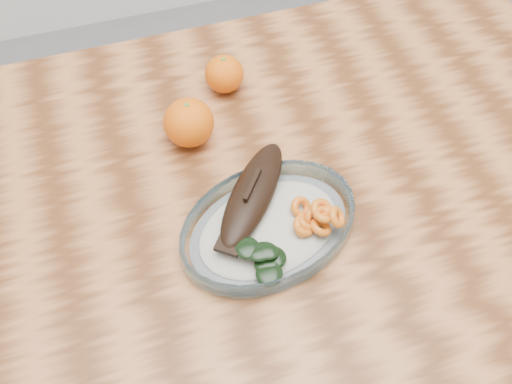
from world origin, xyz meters
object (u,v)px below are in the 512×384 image
(plated_meal, at_px, (268,224))
(orange_left, at_px, (189,123))
(dining_table, at_px, (268,220))
(orange_right, at_px, (224,74))

(plated_meal, height_order, orange_left, orange_left)
(plated_meal, xyz_separation_m, orange_left, (-0.06, 0.21, 0.02))
(plated_meal, relative_size, orange_left, 7.54)
(dining_table, relative_size, plated_meal, 1.99)
(dining_table, relative_size, orange_left, 14.98)
(dining_table, distance_m, orange_left, 0.21)
(orange_right, bearing_deg, dining_table, -88.39)
(plated_meal, relative_size, orange_right, 9.13)
(orange_right, bearing_deg, orange_left, -130.90)
(dining_table, height_order, orange_left, orange_left)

